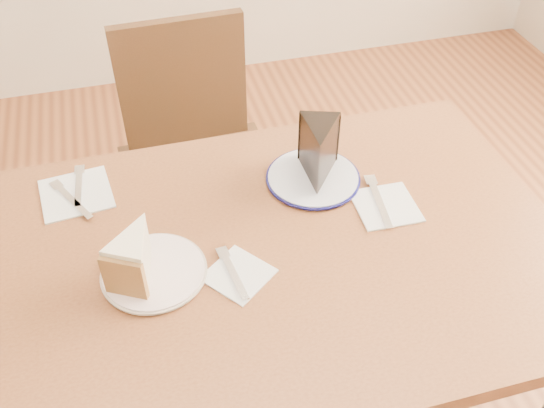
{
  "coord_description": "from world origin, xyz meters",
  "views": [
    {
      "loc": [
        -0.22,
        -0.81,
        1.64
      ],
      "look_at": [
        0.02,
        0.07,
        0.8
      ],
      "focal_mm": 40.0,
      "sensor_mm": 36.0,
      "label": 1
    }
  ],
  "objects_px": {
    "chair_far": "(198,164)",
    "plate_cream": "(154,272)",
    "chocolate_cake": "(319,155)",
    "table": "(273,280)",
    "carrot_cake": "(137,254)",
    "plate_navy": "(313,178)"
  },
  "relations": [
    {
      "from": "table",
      "to": "carrot_cake",
      "type": "distance_m",
      "value": 0.3
    },
    {
      "from": "plate_cream",
      "to": "carrot_cake",
      "type": "xyz_separation_m",
      "value": [
        -0.02,
        0.01,
        0.05
      ]
    },
    {
      "from": "table",
      "to": "chair_far",
      "type": "distance_m",
      "value": 0.64
    },
    {
      "from": "chair_far",
      "to": "chocolate_cake",
      "type": "xyz_separation_m",
      "value": [
        0.22,
        -0.44,
        0.32
      ]
    },
    {
      "from": "carrot_cake",
      "to": "plate_navy",
      "type": "bearing_deg",
      "value": 52.64
    },
    {
      "from": "plate_cream",
      "to": "chair_far",
      "type": "bearing_deg",
      "value": 74.21
    },
    {
      "from": "table",
      "to": "chair_far",
      "type": "height_order",
      "value": "chair_far"
    },
    {
      "from": "plate_navy",
      "to": "carrot_cake",
      "type": "distance_m",
      "value": 0.45
    },
    {
      "from": "plate_navy",
      "to": "carrot_cake",
      "type": "relative_size",
      "value": 1.83
    },
    {
      "from": "chair_far",
      "to": "plate_cream",
      "type": "xyz_separation_m",
      "value": [
        -0.18,
        -0.62,
        0.26
      ]
    },
    {
      "from": "table",
      "to": "chocolate_cake",
      "type": "distance_m",
      "value": 0.29
    },
    {
      "from": "carrot_cake",
      "to": "plate_cream",
      "type": "bearing_deg",
      "value": 11.45
    },
    {
      "from": "plate_cream",
      "to": "chocolate_cake",
      "type": "bearing_deg",
      "value": 25.07
    },
    {
      "from": "chair_far",
      "to": "plate_cream",
      "type": "distance_m",
      "value": 0.69
    },
    {
      "from": "table",
      "to": "plate_navy",
      "type": "xyz_separation_m",
      "value": [
        0.14,
        0.18,
        0.1
      ]
    },
    {
      "from": "chair_far",
      "to": "carrot_cake",
      "type": "xyz_separation_m",
      "value": [
        -0.2,
        -0.61,
        0.31
      ]
    },
    {
      "from": "table",
      "to": "plate_cream",
      "type": "xyz_separation_m",
      "value": [
        -0.24,
        -0.01,
        0.1
      ]
    },
    {
      "from": "table",
      "to": "carrot_cake",
      "type": "height_order",
      "value": "carrot_cake"
    },
    {
      "from": "table",
      "to": "carrot_cake",
      "type": "xyz_separation_m",
      "value": [
        -0.26,
        0.0,
        0.15
      ]
    },
    {
      "from": "plate_navy",
      "to": "table",
      "type": "bearing_deg",
      "value": -128.7
    },
    {
      "from": "chocolate_cake",
      "to": "plate_cream",
      "type": "bearing_deg",
      "value": 43.71
    },
    {
      "from": "chair_far",
      "to": "carrot_cake",
      "type": "relative_size",
      "value": 8.07
    }
  ]
}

